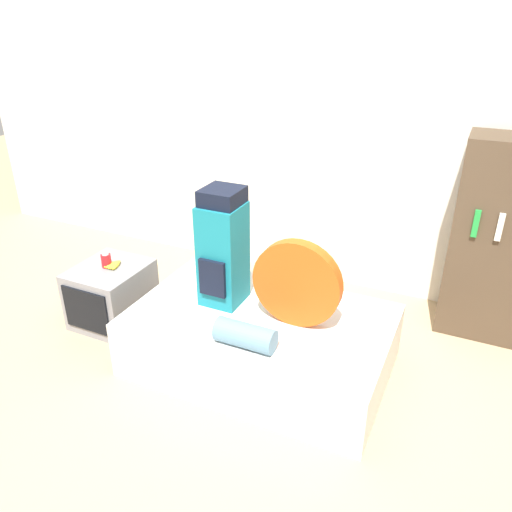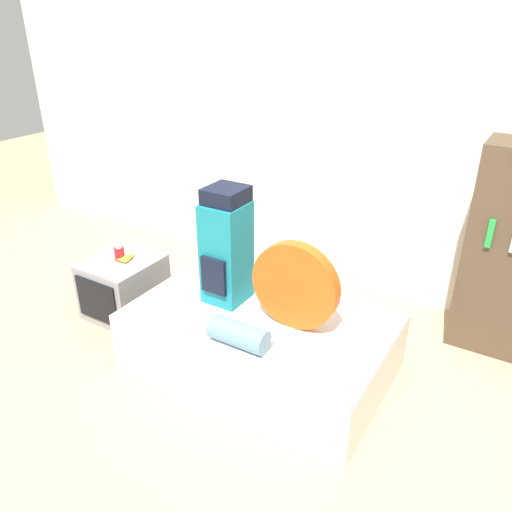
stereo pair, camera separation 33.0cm
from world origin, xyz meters
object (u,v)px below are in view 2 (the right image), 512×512
backpack (226,247)px  television (124,287)px  sleeping_roll (239,334)px  canister (119,253)px  tent_bag (295,286)px

backpack → television: backpack is taller
sleeping_roll → canister: 1.49m
tent_bag → sleeping_roll: tent_bag is taller
sleeping_roll → canister: size_ratio=3.11×
backpack → canister: bearing=-177.8°
tent_bag → backpack: bearing=174.5°
tent_bag → canister: bearing=179.5°
backpack → television: 1.19m
backpack → sleeping_roll: 0.67m
television → canister: 0.31m
backpack → sleeping_roll: bearing=-48.6°
backpack → sleeping_roll: (0.39, -0.44, -0.33)m
sleeping_roll → tent_bag: bearing=63.5°
backpack → sleeping_roll: size_ratio=2.17×
canister → tent_bag: bearing=-0.5°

